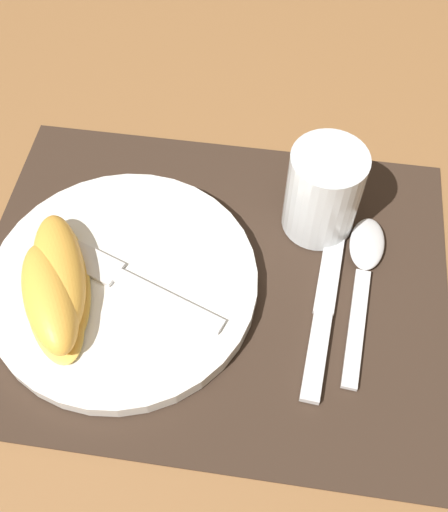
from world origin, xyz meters
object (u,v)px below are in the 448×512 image
juice_glass (322,196)px  fork (124,279)px  knife (325,299)px  citrus_wedge_1 (51,299)px  citrus_wedge_0 (60,274)px  plate (124,282)px  spoon (364,265)px

juice_glass → fork: juice_glass is taller
knife → citrus_wedge_1: citrus_wedge_1 is taller
juice_glass → fork: 0.20m
knife → citrus_wedge_0: size_ratio=1.50×
plate → knife: (0.19, 0.01, -0.01)m
citrus_wedge_1 → plate: bearing=36.5°
juice_glass → citrus_wedge_0: (-0.23, -0.11, -0.01)m
juice_glass → fork: size_ratio=0.55×
plate → spoon: (0.22, 0.05, -0.00)m
plate → knife: 0.19m
citrus_wedge_0 → fork: bearing=11.0°
plate → spoon: size_ratio=1.37×
spoon → citrus_wedge_0: citrus_wedge_0 is taller
plate → citrus_wedge_0: size_ratio=1.76×
plate → citrus_wedge_1: size_ratio=1.96×
fork → knife: bearing=4.3°
plate → fork: 0.01m
juice_glass → knife: size_ratio=0.45×
juice_glass → citrus_wedge_0: juice_glass is taller
plate → fork: (0.00, -0.00, 0.01)m
citrus_wedge_1 → knife: bearing=11.9°
plate → citrus_wedge_1: (-0.05, -0.04, 0.02)m
plate → juice_glass: juice_glass is taller
citrus_wedge_0 → spoon: bearing=13.6°
knife → spoon: size_ratio=1.17×
juice_glass → spoon: bearing=-45.1°
fork → spoon: bearing=14.2°
juice_glass → knife: juice_glass is taller
knife → fork: bearing=-175.7°
knife → spoon: 0.05m
plate → citrus_wedge_1: citrus_wedge_1 is taller
citrus_wedge_0 → citrus_wedge_1: 0.03m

